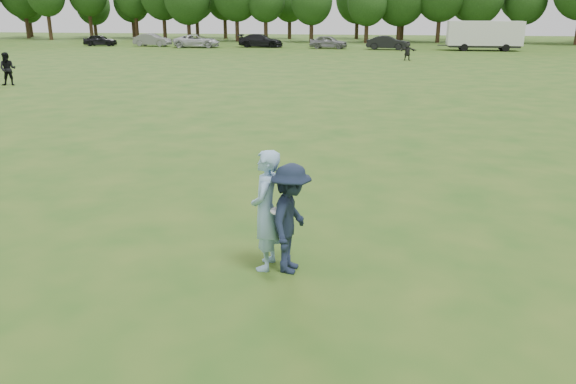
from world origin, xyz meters
name	(u,v)px	position (x,y,z in m)	size (l,w,h in m)	color
ground	(304,275)	(0.00, 0.00, 0.00)	(200.00, 200.00, 0.00)	#255116
thrower	(266,210)	(-0.71, 0.24, 1.06)	(0.78, 0.51, 2.13)	#8EB7DB
defender	(291,219)	(-0.27, 0.17, 0.96)	(1.24, 0.72, 1.93)	#172032
player_far_a	(8,69)	(-21.15, 22.33, 0.98)	(0.95, 0.74, 1.96)	black
player_far_d	(407,51)	(3.12, 44.43, 0.84)	(1.55, 0.49, 1.67)	#292929
car_a	(100,40)	(-34.67, 59.99, 0.70)	(1.65, 4.11, 1.40)	black
car_b	(152,40)	(-27.87, 60.44, 0.77)	(1.63, 4.66, 1.54)	slate
car_c	(197,41)	(-21.49, 58.87, 0.77)	(2.55, 5.54, 1.54)	silver
car_d	(261,41)	(-13.96, 60.68, 0.79)	(2.20, 5.41, 1.57)	black
car_e	(329,42)	(-5.54, 59.68, 0.76)	(1.79, 4.45, 1.51)	gray
car_f	(387,43)	(1.32, 58.92, 0.77)	(1.64, 4.69, 1.55)	black
disc_in_play	(278,211)	(-0.46, 0.04, 1.14)	(0.32, 0.32, 0.07)	white
cargo_trailer	(484,34)	(11.94, 58.93, 1.78)	(9.00, 2.75, 3.20)	white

